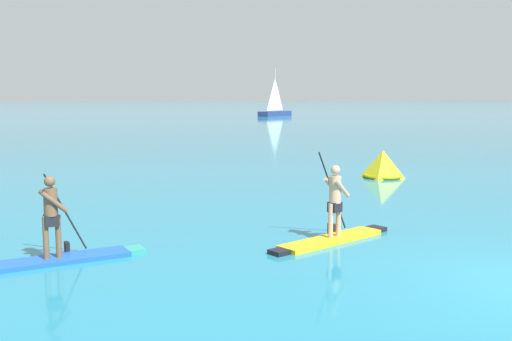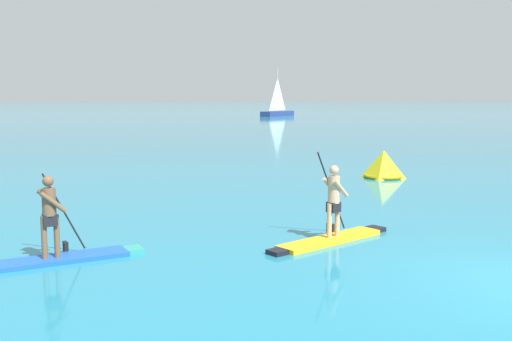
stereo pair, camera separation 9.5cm
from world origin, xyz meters
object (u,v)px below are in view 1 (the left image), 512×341
(paddleboarder_near_left, at_px, (57,244))
(race_marker_buoy, at_px, (383,166))
(paddleboarder_mid_center, at_px, (333,225))
(sailboat_right_horizon, at_px, (275,111))

(paddleboarder_near_left, distance_m, race_marker_buoy, 14.51)
(paddleboarder_mid_center, distance_m, sailboat_right_horizon, 71.51)
(paddleboarder_near_left, relative_size, sailboat_right_horizon, 0.52)
(paddleboarder_near_left, height_order, race_marker_buoy, paddleboarder_near_left)
(paddleboarder_mid_center, height_order, sailboat_right_horizon, sailboat_right_horizon)
(paddleboarder_mid_center, bearing_deg, sailboat_right_horizon, 47.99)
(paddleboarder_mid_center, relative_size, race_marker_buoy, 1.92)
(paddleboarder_near_left, relative_size, paddleboarder_mid_center, 1.02)
(paddleboarder_mid_center, distance_m, race_marker_buoy, 10.47)
(race_marker_buoy, height_order, sailboat_right_horizon, sailboat_right_horizon)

